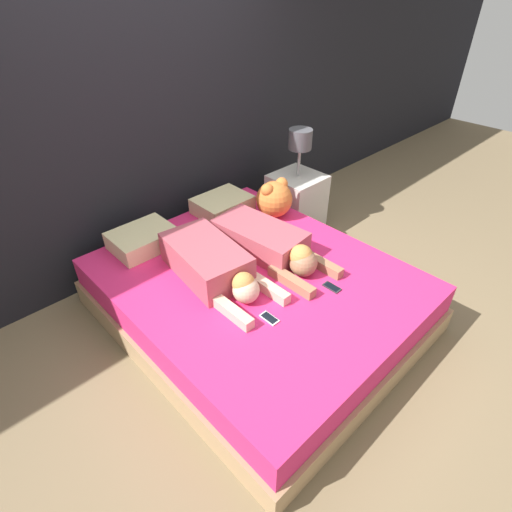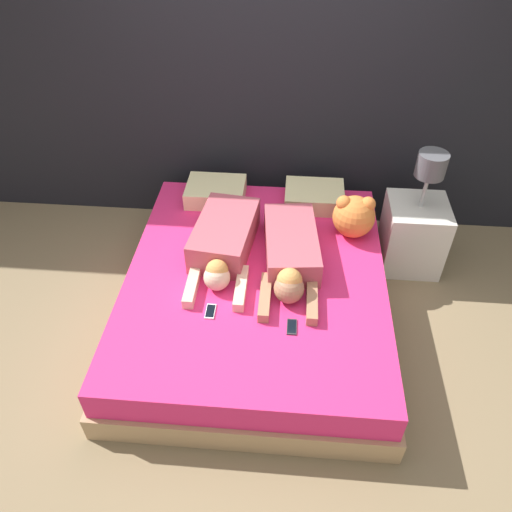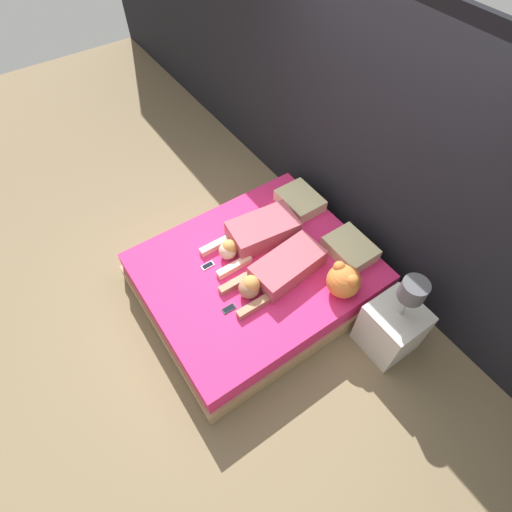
% 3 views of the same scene
% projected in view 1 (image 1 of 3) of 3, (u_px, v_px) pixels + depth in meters
% --- Properties ---
extents(ground_plane, '(12.00, 12.00, 0.00)m').
position_uv_depth(ground_plane, '(256.00, 315.00, 3.10)').
color(ground_plane, '#7F6B4C').
extents(wall_back, '(12.00, 0.06, 2.60)m').
position_uv_depth(wall_back, '(144.00, 110.00, 3.07)').
color(wall_back, black).
rests_on(wall_back, ground_plane).
extents(bed, '(1.84, 2.19, 0.42)m').
position_uv_depth(bed, '(256.00, 295.00, 2.98)').
color(bed, tan).
rests_on(bed, ground_plane).
extents(pillow_head_left, '(0.47, 0.37, 0.14)m').
position_uv_depth(pillow_head_left, '(143.00, 239.00, 3.09)').
color(pillow_head_left, beige).
rests_on(pillow_head_left, bed).
extents(pillow_head_right, '(0.47, 0.37, 0.14)m').
position_uv_depth(pillow_head_right, '(222.00, 205.00, 3.54)').
color(pillow_head_right, beige).
rests_on(pillow_head_right, bed).
extents(person_left, '(0.46, 0.99, 0.23)m').
position_uv_depth(person_left, '(213.00, 264.00, 2.76)').
color(person_left, '#B24C59').
rests_on(person_left, bed).
extents(person_right, '(0.43, 1.03, 0.23)m').
position_uv_depth(person_right, '(270.00, 244.00, 2.99)').
color(person_right, '#B24C59').
rests_on(person_right, bed).
extents(cell_phone_left, '(0.06, 0.12, 0.01)m').
position_uv_depth(cell_phone_left, '(269.00, 318.00, 2.48)').
color(cell_phone_left, silver).
rests_on(cell_phone_left, bed).
extents(cell_phone_right, '(0.06, 0.12, 0.01)m').
position_uv_depth(cell_phone_right, '(332.00, 287.00, 2.72)').
color(cell_phone_right, '#2D2D33').
rests_on(cell_phone_right, bed).
extents(plush_toy, '(0.31, 0.31, 0.33)m').
position_uv_depth(plush_toy, '(274.00, 198.00, 3.43)').
color(plush_toy, orange).
rests_on(plush_toy, bed).
extents(nightstand, '(0.46, 0.46, 1.02)m').
position_uv_depth(nightstand, '(296.00, 198.00, 3.97)').
color(nightstand, beige).
rests_on(nightstand, ground_plane).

